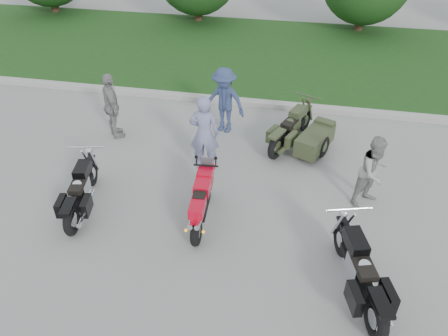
% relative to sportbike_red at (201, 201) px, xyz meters
% --- Properties ---
extents(ground, '(80.00, 80.00, 0.00)m').
position_rel_sportbike_red_xyz_m(ground, '(-0.27, -0.66, -0.53)').
color(ground, '#969691').
rests_on(ground, ground).
extents(curb, '(60.00, 0.30, 0.15)m').
position_rel_sportbike_red_xyz_m(curb, '(-0.27, 5.34, -0.45)').
color(curb, '#A19F98').
rests_on(curb, ground).
extents(grass_strip, '(60.00, 8.00, 0.14)m').
position_rel_sportbike_red_xyz_m(grass_strip, '(-0.27, 9.49, -0.46)').
color(grass_strip, '#21501B').
rests_on(grass_strip, ground).
extents(sportbike_red, '(0.39, 1.89, 0.90)m').
position_rel_sportbike_red_xyz_m(sportbike_red, '(0.00, 0.00, 0.00)').
color(sportbike_red, black).
rests_on(sportbike_red, ground).
extents(cruiser_left, '(0.65, 2.20, 0.85)m').
position_rel_sportbike_red_xyz_m(cruiser_left, '(-2.55, -0.12, -0.09)').
color(cruiser_left, black).
rests_on(cruiser_left, ground).
extents(cruiser_right, '(0.88, 2.36, 0.93)m').
position_rel_sportbike_red_xyz_m(cruiser_right, '(3.02, -1.26, -0.05)').
color(cruiser_right, black).
rests_on(cruiser_right, ground).
extents(cruiser_sidecar, '(1.63, 2.18, 0.88)m').
position_rel_sportbike_red_xyz_m(cruiser_sidecar, '(1.89, 3.12, -0.11)').
color(cruiser_sidecar, black).
rests_on(cruiser_sidecar, ground).
extents(person_stripe, '(0.72, 0.50, 1.88)m').
position_rel_sportbike_red_xyz_m(person_stripe, '(-0.38, 1.89, 0.41)').
color(person_stripe, '#787DA4').
rests_on(person_stripe, ground).
extents(person_grey, '(0.99, 0.97, 1.60)m').
position_rel_sportbike_red_xyz_m(person_grey, '(3.37, 1.31, 0.28)').
color(person_grey, gray).
rests_on(person_grey, ground).
extents(person_denim, '(1.29, 0.95, 1.80)m').
position_rel_sportbike_red_xyz_m(person_denim, '(-0.27, 3.70, 0.37)').
color(person_denim, navy).
rests_on(person_denim, ground).
extents(person_back, '(0.97, 1.08, 1.77)m').
position_rel_sportbike_red_xyz_m(person_back, '(-3.05, 2.84, 0.36)').
color(person_back, gray).
rests_on(person_back, ground).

